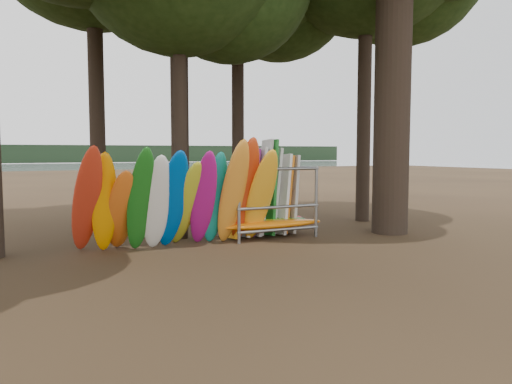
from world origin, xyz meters
name	(u,v)px	position (x,y,z in m)	size (l,w,h in m)	color
ground	(260,254)	(0.00, 0.00, 0.00)	(120.00, 120.00, 0.00)	#47331E
lake	(54,171)	(0.00, 60.00, 0.00)	(160.00, 160.00, 0.00)	gray
far_shore	(35,154)	(0.00, 110.00, 2.00)	(160.00, 4.00, 4.00)	black
kayak_row	(185,199)	(-1.41, 1.54, 1.28)	(5.39, 2.08, 3.06)	red
storage_rack	(266,203)	(1.33, 2.20, 0.99)	(3.18, 1.56, 2.91)	gray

